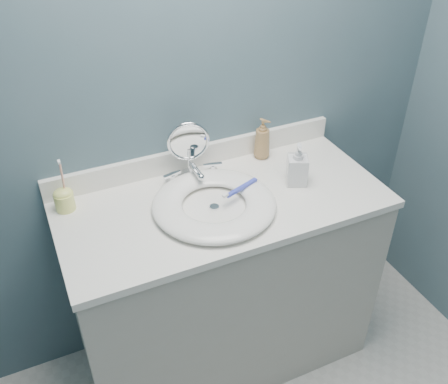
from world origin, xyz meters
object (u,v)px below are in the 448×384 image
soap_bottle_clear (298,164)px  soap_bottle_amber (262,138)px  makeup_mirror (189,148)px  toothbrush_holder (64,198)px

soap_bottle_clear → soap_bottle_amber: bearing=123.7°
soap_bottle_amber → soap_bottle_clear: 0.23m
soap_bottle_amber → makeup_mirror: bearing=154.4°
makeup_mirror → soap_bottle_amber: (0.33, 0.02, -0.04)m
makeup_mirror → soap_bottle_clear: makeup_mirror is taller
toothbrush_holder → makeup_mirror: bearing=1.2°
soap_bottle_amber → soap_bottle_clear: bearing=-110.1°
makeup_mirror → toothbrush_holder: (-0.48, -0.01, -0.09)m
soap_bottle_clear → toothbrush_holder: size_ratio=0.83×
makeup_mirror → soap_bottle_clear: 0.42m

